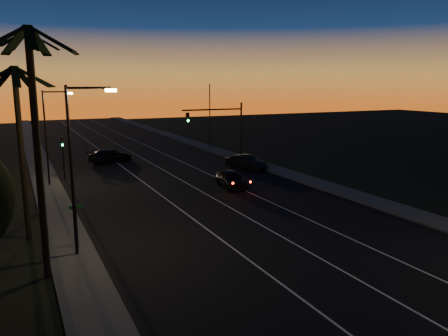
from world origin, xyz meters
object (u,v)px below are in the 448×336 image
signal_mast (222,123)px  lead_car (231,179)px  right_car (246,162)px  cross_car (111,156)px

signal_mast → lead_car: (-3.67, -9.51, -4.00)m
right_car → signal_mast: bearing=117.7°
lead_car → signal_mast: bearing=68.9°
right_car → cross_car: cross_car is taller
signal_mast → lead_car: size_ratio=1.36×
lead_car → right_car: bearing=52.2°
lead_car → right_car: (5.17, 6.66, 0.00)m
lead_car → cross_car: size_ratio=0.91×
signal_mast → lead_car: 10.95m
lead_car → cross_car: cross_car is taller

